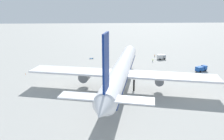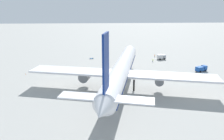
# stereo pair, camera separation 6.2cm
# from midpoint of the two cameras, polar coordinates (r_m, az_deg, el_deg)

# --- Properties ---
(ground_plane) EXTENTS (600.00, 600.00, 0.00)m
(ground_plane) POSITION_cam_midpoint_polar(r_m,az_deg,el_deg) (87.14, 2.57, -4.46)
(ground_plane) COLOR #9E9E99
(airliner) EXTENTS (75.62, 71.58, 25.59)m
(airliner) POSITION_cam_midpoint_polar(r_m,az_deg,el_deg) (83.37, 2.45, -0.03)
(airliner) COLOR white
(airliner) RESTS_ON ground
(service_truck_1) EXTENTS (3.57, 5.31, 2.95)m
(service_truck_1) POSITION_cam_midpoint_polar(r_m,az_deg,el_deg) (132.93, 12.96, 3.47)
(service_truck_1) COLOR #999EA5
(service_truck_1) RESTS_ON ground
(service_truck_2) EXTENTS (4.72, 6.41, 2.73)m
(service_truck_2) POSITION_cam_midpoint_polar(r_m,az_deg,el_deg) (115.12, 22.65, 0.39)
(service_truck_2) COLOR #194CA5
(service_truck_2) RESTS_ON ground
(baggage_cart_1) EXTENTS (1.84, 2.91, 0.40)m
(baggage_cart_1) POSITION_cam_midpoint_polar(r_m,az_deg,el_deg) (131.68, -5.47, 3.10)
(baggage_cart_1) COLOR #26598C
(baggage_cart_1) RESTS_ON ground
(ground_worker_2) EXTENTS (0.56, 0.56, 1.74)m
(ground_worker_2) POSITION_cam_midpoint_polar(r_m,az_deg,el_deg) (126.28, 10.82, 2.55)
(ground_worker_2) COLOR navy
(ground_worker_2) RESTS_ON ground
(ground_worker_3) EXTENTS (0.54, 0.54, 1.76)m
(ground_worker_3) POSITION_cam_midpoint_polar(r_m,az_deg,el_deg) (130.83, 5.79, 3.28)
(ground_worker_3) COLOR black
(ground_worker_3) RESTS_ON ground
(ground_worker_4) EXTENTS (0.55, 0.55, 1.60)m
(ground_worker_4) POSITION_cam_midpoint_polar(r_m,az_deg,el_deg) (138.30, 11.32, 3.75)
(ground_worker_4) COLOR #3F3F47
(ground_worker_4) RESTS_ON ground
(traffic_cone_0) EXTENTS (0.36, 0.36, 0.55)m
(traffic_cone_0) POSITION_cam_midpoint_polar(r_m,az_deg,el_deg) (110.06, -21.95, -0.92)
(traffic_cone_0) COLOR orange
(traffic_cone_0) RESTS_ON ground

